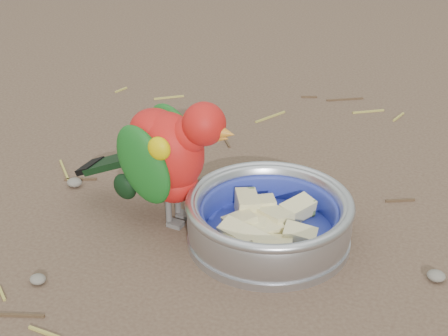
% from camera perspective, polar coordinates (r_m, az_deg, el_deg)
% --- Properties ---
extents(ground, '(60.00, 60.00, 0.00)m').
position_cam_1_polar(ground, '(0.88, 6.23, -5.26)').
color(ground, brown).
extents(food_bowl, '(0.20, 0.20, 0.02)m').
position_cam_1_polar(food_bowl, '(0.86, 3.72, -5.68)').
color(food_bowl, '#B2B2BA').
rests_on(food_bowl, ground).
extents(bowl_wall, '(0.20, 0.20, 0.04)m').
position_cam_1_polar(bowl_wall, '(0.84, 3.78, -3.98)').
color(bowl_wall, '#B2B2BA').
rests_on(bowl_wall, food_bowl).
extents(fruit_wedges, '(0.12, 0.12, 0.03)m').
position_cam_1_polar(fruit_wedges, '(0.84, 3.76, -4.39)').
color(fruit_wedges, beige).
rests_on(fruit_wedges, food_bowl).
extents(lory_parrot, '(0.21, 0.12, 0.17)m').
position_cam_1_polar(lory_parrot, '(0.86, -4.61, 0.44)').
color(lory_parrot, red).
rests_on(lory_parrot, ground).
extents(ground_debris, '(0.90, 0.80, 0.01)m').
position_cam_1_polar(ground_debris, '(0.95, 8.87, -2.62)').
color(ground_debris, '#AA9B42').
rests_on(ground_debris, ground).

